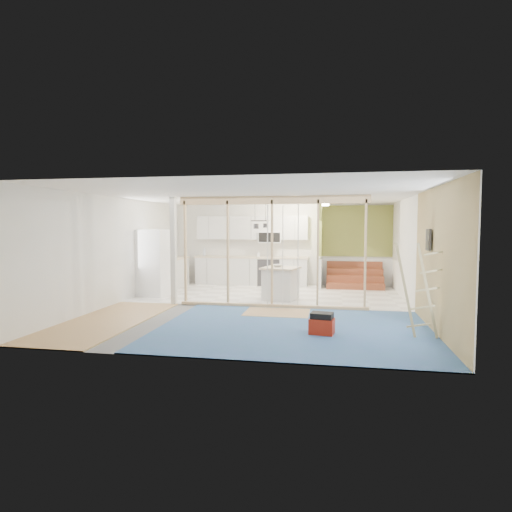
% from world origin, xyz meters
% --- Properties ---
extents(room, '(7.01, 8.01, 2.61)m').
position_xyz_m(room, '(0.00, 0.00, 1.30)').
color(room, slate).
rests_on(room, ground).
extents(floor_overlays, '(7.00, 8.00, 0.03)m').
position_xyz_m(floor_overlays, '(0.07, 0.06, 0.01)').
color(floor_overlays, white).
rests_on(floor_overlays, room).
extents(stud_frame, '(4.66, 0.14, 2.60)m').
position_xyz_m(stud_frame, '(-0.24, -0.00, 1.59)').
color(stud_frame, '#D9B784').
rests_on(stud_frame, room).
extents(base_cabinets, '(4.45, 2.24, 0.93)m').
position_xyz_m(base_cabinets, '(-1.61, 3.36, 0.47)').
color(base_cabinets, silver).
rests_on(base_cabinets, room).
extents(upper_cabinets, '(3.60, 0.41, 0.85)m').
position_xyz_m(upper_cabinets, '(-0.84, 3.82, 1.82)').
color(upper_cabinets, silver).
rests_on(upper_cabinets, room).
extents(green_partition, '(2.25, 1.51, 2.60)m').
position_xyz_m(green_partition, '(2.04, 3.66, 0.94)').
color(green_partition, olive).
rests_on(green_partition, room).
extents(pot_rack, '(0.52, 0.52, 0.72)m').
position_xyz_m(pot_rack, '(-0.31, 1.89, 2.00)').
color(pot_rack, black).
rests_on(pot_rack, room).
extents(sheathing_panel, '(0.02, 4.00, 2.60)m').
position_xyz_m(sheathing_panel, '(3.48, -2.00, 1.30)').
color(sheathing_panel, tan).
rests_on(sheathing_panel, room).
extents(electrical_panel, '(0.04, 0.30, 0.40)m').
position_xyz_m(electrical_panel, '(3.43, -1.40, 1.65)').
color(electrical_panel, '#3B3A3F').
rests_on(electrical_panel, room).
extents(ceiling_light, '(0.32, 0.32, 0.08)m').
position_xyz_m(ceiling_light, '(1.40, 3.00, 2.54)').
color(ceiling_light, '#FFEABF').
rests_on(ceiling_light, room).
extents(fridge, '(0.90, 0.87, 1.81)m').
position_xyz_m(fridge, '(-3.04, 1.10, 0.90)').
color(fridge, white).
rests_on(fridge, room).
extents(island, '(1.03, 1.03, 0.85)m').
position_xyz_m(island, '(0.37, 1.10, 0.42)').
color(island, silver).
rests_on(island, room).
extents(bowl, '(0.34, 0.34, 0.07)m').
position_xyz_m(bowl, '(0.27, 1.18, 0.88)').
color(bowl, silver).
rests_on(bowl, island).
extents(soap_bottle_a, '(0.13, 0.13, 0.28)m').
position_xyz_m(soap_bottle_a, '(-2.50, 3.79, 1.07)').
color(soap_bottle_a, silver).
rests_on(soap_bottle_a, base_cabinets).
extents(soap_bottle_b, '(0.10, 0.10, 0.17)m').
position_xyz_m(soap_bottle_b, '(-0.67, 3.69, 1.02)').
color(soap_bottle_b, white).
rests_on(soap_bottle_b, base_cabinets).
extents(toolbox, '(0.46, 0.37, 0.39)m').
position_xyz_m(toolbox, '(1.51, -2.30, 0.19)').
color(toolbox, maroon).
rests_on(toolbox, room).
extents(ladder, '(0.87, 0.09, 1.61)m').
position_xyz_m(ladder, '(3.13, -2.24, 0.82)').
color(ladder, tan).
rests_on(ladder, room).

